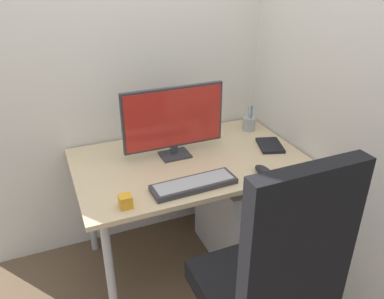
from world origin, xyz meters
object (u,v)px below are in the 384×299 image
at_px(monitor, 174,120).
at_px(notebook, 270,145).
at_px(filing_cabinet, 240,211).
at_px(office_chair, 272,277).
at_px(desk_clamp_accessory, 125,201).
at_px(mouse, 263,170).
at_px(keyboard, 194,184).
at_px(pen_holder, 249,123).

bearing_deg(monitor, notebook, -12.05).
bearing_deg(filing_cabinet, office_chair, -111.63).
xyz_separation_m(filing_cabinet, desk_clamp_accessory, (-0.77, -0.27, 0.46)).
bearing_deg(mouse, notebook, 36.17).
relative_size(monitor, mouse, 5.29).
height_order(mouse, notebook, mouse).
bearing_deg(office_chair, monitor, 94.35).
height_order(office_chair, mouse, office_chair).
distance_m(office_chair, keyboard, 0.59).
bearing_deg(filing_cabinet, mouse, -97.36).
xyz_separation_m(office_chair, keyboard, (-0.10, 0.57, 0.13)).
bearing_deg(desk_clamp_accessory, mouse, 1.22).
xyz_separation_m(pen_holder, desk_clamp_accessory, (-0.95, -0.54, -0.01)).
height_order(filing_cabinet, mouse, mouse).
relative_size(office_chair, mouse, 10.65).
bearing_deg(filing_cabinet, notebook, -0.69).
relative_size(filing_cabinet, keyboard, 1.32).
xyz_separation_m(notebook, desk_clamp_accessory, (-0.94, -0.27, 0.02)).
bearing_deg(pen_holder, notebook, -91.89).
distance_m(office_chair, mouse, 0.63).
relative_size(filing_cabinet, monitor, 0.99).
height_order(pen_holder, notebook, pen_holder).
xyz_separation_m(filing_cabinet, pen_holder, (0.19, 0.26, 0.47)).
relative_size(pen_holder, desk_clamp_accessory, 2.83).
relative_size(keyboard, desk_clamp_accessory, 7.15).
bearing_deg(filing_cabinet, pen_holder, 54.94).
xyz_separation_m(monitor, keyboard, (-0.03, -0.35, -0.20)).
relative_size(filing_cabinet, notebook, 2.96).
bearing_deg(keyboard, office_chair, -80.09).
relative_size(keyboard, notebook, 2.24).
distance_m(pen_holder, desk_clamp_accessory, 1.09).
relative_size(office_chair, keyboard, 2.68).
bearing_deg(office_chair, desk_clamp_accessory, 130.50).
bearing_deg(monitor, filing_cabinet, -16.98).
bearing_deg(mouse, office_chair, -132.01).
distance_m(keyboard, notebook, 0.64).
height_order(filing_cabinet, pen_holder, pen_holder).
bearing_deg(mouse, monitor, 118.91).
height_order(filing_cabinet, notebook, notebook).
relative_size(notebook, desk_clamp_accessory, 3.19).
relative_size(mouse, pen_holder, 0.64).
distance_m(office_chair, monitor, 0.98).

